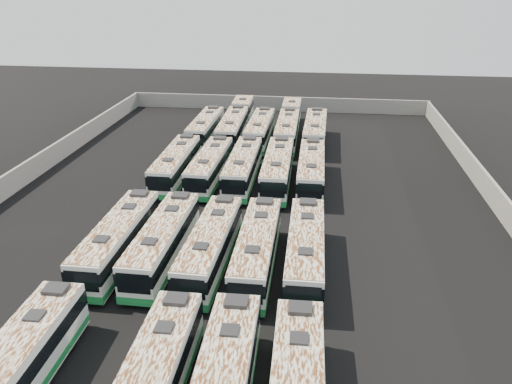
{
  "coord_description": "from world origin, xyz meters",
  "views": [
    {
      "loc": [
        6.37,
        -38.92,
        19.23
      ],
      "look_at": [
        1.23,
        1.14,
        1.6
      ],
      "focal_mm": 35.0,
      "sensor_mm": 36.0,
      "label": 1
    }
  ],
  "objects_px": {
    "bus_midback_left": "(210,166)",
    "bus_midback_far_right": "(311,170)",
    "bus_midfront_left": "(163,242)",
    "bus_midfront_center": "(211,246)",
    "bus_midback_far_left": "(176,164)",
    "bus_midfront_right": "(257,249)",
    "bus_back_far_left": "(206,128)",
    "bus_front_far_left": "(12,373)",
    "bus_midfront_far_left": "(118,239)",
    "bus_back_left": "(236,122)",
    "bus_midback_right": "(278,169)",
    "bus_midback_center": "(243,167)",
    "bus_back_right": "(289,124)",
    "bus_back_center": "(260,130)",
    "bus_back_far_right": "(315,131)",
    "bus_midfront_far_right": "(306,251)"
  },
  "relations": [
    {
      "from": "bus_front_far_left",
      "to": "bus_midback_far_left",
      "type": "distance_m",
      "value": 28.89
    },
    {
      "from": "bus_midfront_left",
      "to": "bus_back_right",
      "type": "relative_size",
      "value": 0.64
    },
    {
      "from": "bus_midback_far_left",
      "to": "bus_back_center",
      "type": "xyz_separation_m",
      "value": [
        6.93,
        13.15,
        -0.0
      ]
    },
    {
      "from": "bus_midfront_far_right",
      "to": "bus_midback_far_left",
      "type": "relative_size",
      "value": 1.0
    },
    {
      "from": "bus_back_center",
      "to": "bus_back_right",
      "type": "height_order",
      "value": "bus_back_right"
    },
    {
      "from": "bus_back_left",
      "to": "bus_back_center",
      "type": "relative_size",
      "value": 1.59
    },
    {
      "from": "bus_midfront_right",
      "to": "bus_back_right",
      "type": "relative_size",
      "value": 0.64
    },
    {
      "from": "bus_midfront_center",
      "to": "bus_back_left",
      "type": "xyz_separation_m",
      "value": [
        -3.48,
        32.16,
        0.05
      ]
    },
    {
      "from": "bus_front_far_left",
      "to": "bus_midfront_far_right",
      "type": "xyz_separation_m",
      "value": [
        13.57,
        13.37,
        0.01
      ]
    },
    {
      "from": "bus_midfront_right",
      "to": "bus_back_far_left",
      "type": "relative_size",
      "value": 1.01
    },
    {
      "from": "bus_front_far_left",
      "to": "bus_midback_far_right",
      "type": "xyz_separation_m",
      "value": [
        13.55,
        28.98,
        0.01
      ]
    },
    {
      "from": "bus_midfront_center",
      "to": "bus_back_right",
      "type": "relative_size",
      "value": 0.64
    },
    {
      "from": "bus_midfront_left",
      "to": "bus_midback_far_right",
      "type": "relative_size",
      "value": 1.0
    },
    {
      "from": "bus_back_right",
      "to": "bus_midfront_center",
      "type": "bearing_deg",
      "value": -96.36
    },
    {
      "from": "bus_midfront_left",
      "to": "bus_midfront_right",
      "type": "relative_size",
      "value": 1.01
    },
    {
      "from": "bus_midback_center",
      "to": "bus_back_far_right",
      "type": "relative_size",
      "value": 0.97
    },
    {
      "from": "bus_midfront_right",
      "to": "bus_back_left",
      "type": "xyz_separation_m",
      "value": [
        -6.79,
        32.17,
        0.05
      ]
    },
    {
      "from": "bus_midfront_far_right",
      "to": "bus_back_right",
      "type": "distance_m",
      "value": 31.98
    },
    {
      "from": "bus_midback_right",
      "to": "bus_midback_far_right",
      "type": "xyz_separation_m",
      "value": [
        3.29,
        0.13,
        -0.05
      ]
    },
    {
      "from": "bus_back_center",
      "to": "bus_midback_right",
      "type": "bearing_deg",
      "value": -75.13
    },
    {
      "from": "bus_front_far_left",
      "to": "bus_midfront_left",
      "type": "relative_size",
      "value": 1.0
    },
    {
      "from": "bus_back_far_left",
      "to": "bus_back_right",
      "type": "bearing_deg",
      "value": 16.93
    },
    {
      "from": "bus_front_far_left",
      "to": "bus_back_center",
      "type": "xyz_separation_m",
      "value": [
        6.89,
        42.04,
        0.0
      ]
    },
    {
      "from": "bus_midfront_far_left",
      "to": "bus_back_center",
      "type": "bearing_deg",
      "value": 76.73
    },
    {
      "from": "bus_midback_far_right",
      "to": "bus_back_center",
      "type": "xyz_separation_m",
      "value": [
        -6.66,
        13.06,
        -0.0
      ]
    },
    {
      "from": "bus_midfront_left",
      "to": "bus_midfront_center",
      "type": "height_order",
      "value": "bus_midfront_left"
    },
    {
      "from": "bus_back_far_right",
      "to": "bus_midfront_right",
      "type": "bearing_deg",
      "value": -95.72
    },
    {
      "from": "bus_midfront_center",
      "to": "bus_midback_far_left",
      "type": "relative_size",
      "value": 0.99
    },
    {
      "from": "bus_back_left",
      "to": "bus_back_center",
      "type": "height_order",
      "value": "bus_back_left"
    },
    {
      "from": "bus_midfront_far_right",
      "to": "bus_midback_far_right",
      "type": "height_order",
      "value": "bus_midback_far_right"
    },
    {
      "from": "bus_back_right",
      "to": "bus_midback_far_left",
      "type": "bearing_deg",
      "value": -122.63
    },
    {
      "from": "bus_midback_right",
      "to": "bus_midback_far_right",
      "type": "height_order",
      "value": "bus_midback_right"
    },
    {
      "from": "bus_midfront_center",
      "to": "bus_midfront_far_left",
      "type": "bearing_deg",
      "value": -178.69
    },
    {
      "from": "bus_midfront_right",
      "to": "bus_back_right",
      "type": "distance_m",
      "value": 31.96
    },
    {
      "from": "bus_midfront_left",
      "to": "bus_midfront_right",
      "type": "height_order",
      "value": "bus_midfront_left"
    },
    {
      "from": "bus_midfront_far_left",
      "to": "bus_midback_left",
      "type": "distance_m",
      "value": 16.05
    },
    {
      "from": "bus_midback_far_left",
      "to": "bus_midfront_left",
      "type": "bearing_deg",
      "value": -78.26
    },
    {
      "from": "bus_midback_left",
      "to": "bus_midback_far_right",
      "type": "xyz_separation_m",
      "value": [
        10.09,
        0.05,
        0.03
      ]
    },
    {
      "from": "bus_midfront_right",
      "to": "bus_midback_left",
      "type": "xyz_separation_m",
      "value": [
        -6.74,
        15.72,
        -0.01
      ]
    },
    {
      "from": "bus_midback_right",
      "to": "bus_back_far_right",
      "type": "height_order",
      "value": "bus_midback_right"
    },
    {
      "from": "bus_midback_left",
      "to": "bus_midback_far_right",
      "type": "relative_size",
      "value": 0.99
    },
    {
      "from": "bus_midback_left",
      "to": "bus_midfront_left",
      "type": "bearing_deg",
      "value": -89.11
    },
    {
      "from": "bus_back_right",
      "to": "bus_back_left",
      "type": "bearing_deg",
      "value": 177.94
    },
    {
      "from": "bus_midback_left",
      "to": "bus_midback_right",
      "type": "bearing_deg",
      "value": 0.51
    },
    {
      "from": "bus_back_far_left",
      "to": "bus_back_left",
      "type": "distance_m",
      "value": 4.66
    },
    {
      "from": "bus_midback_center",
      "to": "bus_back_left",
      "type": "height_order",
      "value": "bus_back_left"
    },
    {
      "from": "bus_back_far_left",
      "to": "bus_midback_center",
      "type": "bearing_deg",
      "value": -62.69
    },
    {
      "from": "bus_front_far_left",
      "to": "bus_midback_far_right",
      "type": "distance_m",
      "value": 31.99
    },
    {
      "from": "bus_midfront_far_left",
      "to": "bus_midback_center",
      "type": "relative_size",
      "value": 1.0
    },
    {
      "from": "bus_back_left",
      "to": "bus_back_center",
      "type": "xyz_separation_m",
      "value": [
        3.49,
        -3.34,
        -0.04
      ]
    }
  ]
}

